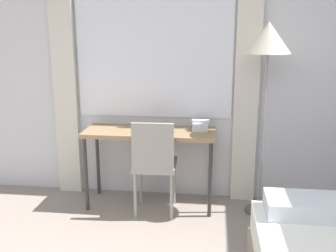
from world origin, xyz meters
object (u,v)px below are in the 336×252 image
object	(u,v)px
standing_lamp	(268,47)
telephone	(200,125)
desk	(150,138)
book	(162,129)
desk_chair	(154,161)

from	to	relation	value
standing_lamp	telephone	xyz separation A→B (m)	(-0.58, 0.13, -0.76)
desk	book	distance (m)	0.15
standing_lamp	desk_chair	bearing A→B (deg)	-171.20
desk	standing_lamp	world-z (taller)	standing_lamp
standing_lamp	book	bearing A→B (deg)	176.58
desk	telephone	distance (m)	0.51
desk_chair	book	world-z (taller)	desk_chair
standing_lamp	book	size ratio (longest dim) A/B	7.01
desk	book	bearing A→B (deg)	4.45
book	desk	bearing A→B (deg)	-175.55
desk_chair	standing_lamp	distance (m)	1.45
desk	desk_chair	world-z (taller)	desk_chair
desk_chair	standing_lamp	world-z (taller)	standing_lamp
desk_chair	standing_lamp	bearing A→B (deg)	6.84
desk	book	xyz separation A→B (m)	(0.12, 0.01, 0.09)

